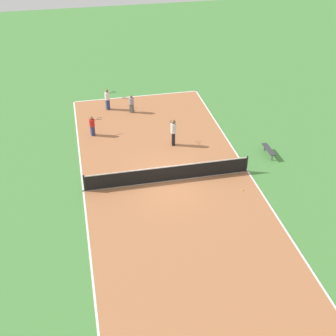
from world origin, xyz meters
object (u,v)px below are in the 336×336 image
object	(u,v)px
player_baseline_gray	(131,103)
player_near_white	(107,98)
player_coach_red	(92,125)
tennis_net	(168,173)
player_far_white	(173,130)
bench	(269,150)
tennis_ball_right_alley	(242,190)
tennis_ball_left_sideline	(146,180)

from	to	relation	value
player_baseline_gray	player_near_white	bearing A→B (deg)	8.94
player_coach_red	tennis_net	bearing A→B (deg)	-84.45
tennis_net	player_baseline_gray	bearing A→B (deg)	-85.24
player_coach_red	player_far_white	xyz separation A→B (m)	(-5.01, 2.40, 0.27)
bench	tennis_ball_right_alley	bearing A→B (deg)	-41.08
player_near_white	tennis_ball_right_alley	size ratio (longest dim) A/B	23.47
tennis_net	bench	world-z (taller)	tennis_net
player_coach_red	tennis_ball_right_alley	distance (m)	11.25
bench	player_baseline_gray	world-z (taller)	player_baseline_gray
player_near_white	tennis_ball_left_sideline	size ratio (longest dim) A/B	23.47
player_coach_red	tennis_ball_right_alley	size ratio (longest dim) A/B	20.61
tennis_net	player_far_white	xyz separation A→B (m)	(-1.20, -3.94, 0.53)
tennis_net	player_far_white	bearing A→B (deg)	-106.90
player_near_white	tennis_ball_right_alley	xyz separation A→B (m)	(-6.31, 11.90, -0.88)
bench	player_near_white	world-z (taller)	player_near_white
player_far_white	player_baseline_gray	bearing A→B (deg)	25.64
bench	tennis_ball_right_alley	world-z (taller)	bench
tennis_net	player_near_white	size ratio (longest dim) A/B	6.04
tennis_net	player_far_white	size ratio (longest dim) A/B	5.29
tennis_ball_left_sideline	bench	bearing A→B (deg)	-171.83
player_near_white	player_baseline_gray	xyz separation A→B (m)	(-1.64, 0.87, -0.15)
player_near_white	player_baseline_gray	world-z (taller)	player_near_white
player_near_white	tennis_ball_right_alley	world-z (taller)	player_near_white
tennis_ball_right_alley	player_near_white	bearing A→B (deg)	-62.07
tennis_net	player_coach_red	xyz separation A→B (m)	(3.82, -6.34, 0.26)
tennis_ball_left_sideline	player_far_white	bearing A→B (deg)	-123.94
player_far_white	tennis_net	bearing A→B (deg)	168.29
player_coach_red	player_baseline_gray	size ratio (longest dim) A/B	1.03
bench	tennis_ball_left_sideline	xyz separation A→B (m)	(8.01, 1.15, -0.33)
tennis_ball_left_sideline	tennis_ball_right_alley	bearing A→B (deg)	157.35
player_far_white	player_baseline_gray	xyz separation A→B (m)	(1.97, -5.27, -0.30)
player_baseline_gray	tennis_ball_right_alley	world-z (taller)	player_baseline_gray
tennis_net	player_coach_red	distance (m)	7.41
tennis_ball_right_alley	bench	bearing A→B (deg)	-131.08
tennis_net	tennis_ball_left_sideline	world-z (taller)	tennis_net
player_far_white	player_baseline_gray	distance (m)	5.64
bench	player_far_white	xyz separation A→B (m)	(5.57, -2.47, 0.70)
bench	player_near_white	xyz separation A→B (m)	(9.18, -8.61, 0.55)
player_coach_red	player_baseline_gray	distance (m)	4.19
player_baseline_gray	tennis_ball_right_alley	distance (m)	12.00
player_baseline_gray	tennis_ball_left_sideline	size ratio (longest dim) A/B	19.93
tennis_net	player_baseline_gray	distance (m)	9.25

